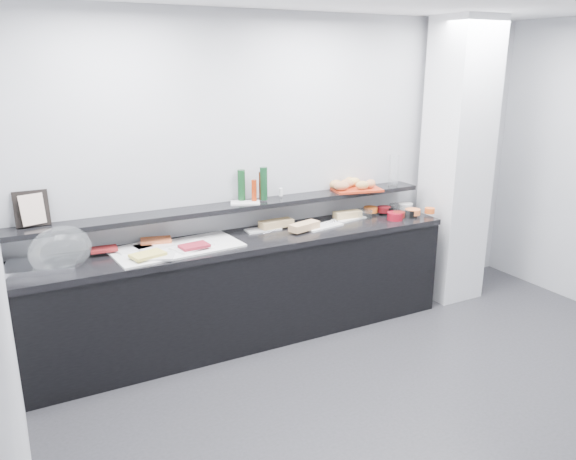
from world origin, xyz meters
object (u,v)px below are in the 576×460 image
sandwich_plate_mid (323,226)px  cloche_base (41,266)px  condiment_tray (245,203)px  carafe (394,171)px  bread_tray (356,189)px  framed_print (32,209)px

sandwich_plate_mid → cloche_base: bearing=167.5°
cloche_base → condiment_tray: size_ratio=1.97×
sandwich_plate_mid → carafe: carafe is taller
cloche_base → carafe: (3.16, 0.12, 0.38)m
sandwich_plate_mid → bread_tray: 0.55m
condiment_tray → carafe: carafe is taller
bread_tray → carafe: 0.44m
cloche_base → sandwich_plate_mid: size_ratio=1.32×
framed_print → carafe: bearing=-2.5°
condiment_tray → bread_tray: (1.12, -0.00, 0.00)m
condiment_tray → carafe: 1.53m
carafe → condiment_tray: bearing=178.9°
bread_tray → carafe: (0.41, -0.02, 0.14)m
cloche_base → carafe: size_ratio=1.59×
cloche_base → carafe: carafe is taller
framed_print → bread_tray: (2.74, -0.10, -0.12)m
cloche_base → bread_tray: bread_tray is taller
condiment_tray → sandwich_plate_mid: bearing=6.7°
carafe → framed_print: bearing=177.8°
cloche_base → condiment_tray: bearing=16.3°
condiment_tray → carafe: (1.53, -0.03, 0.14)m
framed_print → bread_tray: size_ratio=0.60×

